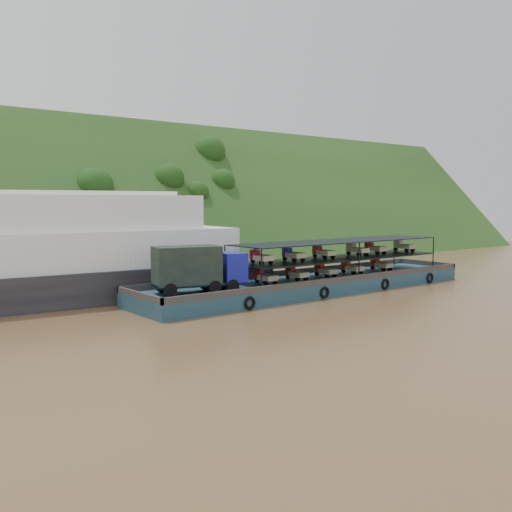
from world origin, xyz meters
TOP-DOWN VIEW (x-y plane):
  - ground at (0.00, 0.00)m, footprint 160.00×160.00m
  - hillside at (0.00, 36.00)m, footprint 140.00×39.60m
  - cargo_barge at (0.21, -0.84)m, footprint 35.00×7.18m
  - passenger_ferry at (-22.19, 10.06)m, footprint 45.65×15.32m

SIDE VIEW (x-z plane):
  - ground at x=0.00m, z-range 0.00..0.00m
  - hillside at x=0.00m, z-range -19.80..19.80m
  - cargo_barge at x=0.21m, z-range -1.21..3.61m
  - passenger_ferry at x=-22.19m, z-range -0.61..8.47m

